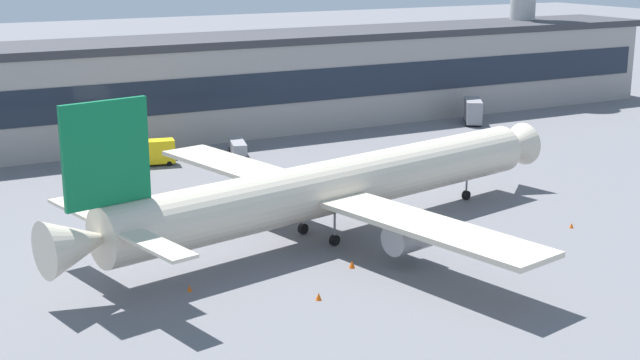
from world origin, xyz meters
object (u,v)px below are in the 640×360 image
object	(u,v)px
belt_loader	(238,147)
traffic_cone_2	(352,264)
stair_truck	(153,151)
traffic_cone_0	(190,288)
traffic_cone_3	(319,296)
catering_truck	(473,110)
airliner	(332,187)
traffic_cone_1	(572,225)

from	to	relation	value
belt_loader	traffic_cone_2	bearing A→B (deg)	-101.02
stair_truck	traffic_cone_0	world-z (taller)	stair_truck
traffic_cone_3	catering_truck	bearing A→B (deg)	43.06
airliner	traffic_cone_2	xyz separation A→B (m)	(-3.03, -9.37, -4.96)
stair_truck	belt_loader	distance (m)	12.99
catering_truck	traffic_cone_0	distance (m)	86.32
traffic_cone_1	traffic_cone_0	bearing A→B (deg)	176.74
airliner	catering_truck	size ratio (longest dim) A/B	8.49
stair_truck	traffic_cone_1	distance (m)	58.00
traffic_cone_0	traffic_cone_2	size ratio (longest dim) A/B	0.74
traffic_cone_3	traffic_cone_1	bearing A→B (deg)	8.09
belt_loader	traffic_cone_2	distance (m)	50.04
stair_truck	traffic_cone_1	xyz separation A→B (m)	(30.57, -49.26, -1.70)
catering_truck	traffic_cone_3	world-z (taller)	catering_truck
traffic_cone_1	traffic_cone_3	world-z (taller)	traffic_cone_3
catering_truck	traffic_cone_1	world-z (taller)	catering_truck
belt_loader	traffic_cone_3	distance (m)	56.93
traffic_cone_3	stair_truck	bearing A→B (deg)	86.63
belt_loader	traffic_cone_0	bearing A→B (deg)	-118.00
traffic_cone_1	stair_truck	bearing A→B (deg)	121.82
airliner	stair_truck	world-z (taller)	airliner
airliner	catering_truck	world-z (taller)	airliner
traffic_cone_2	traffic_cone_0	bearing A→B (deg)	173.59
catering_truck	belt_loader	distance (m)	45.24
airliner	traffic_cone_1	bearing A→B (deg)	-22.60
catering_truck	traffic_cone_3	size ratio (longest dim) A/B	11.11
belt_loader	traffic_cone_0	size ratio (longest dim) A/B	12.19
catering_truck	traffic_cone_2	xyz separation A→B (m)	(-54.71, -51.78, -1.92)
traffic_cone_1	traffic_cone_2	world-z (taller)	traffic_cone_2
traffic_cone_0	traffic_cone_2	bearing A→B (deg)	-6.41
airliner	traffic_cone_1	size ratio (longest dim) A/B	111.72
traffic_cone_0	airliner	bearing A→B (deg)	22.23
stair_truck	traffic_cone_0	xyz separation A→B (m)	(-12.22, -46.82, -1.70)
belt_loader	catering_truck	bearing A→B (deg)	3.38
belt_loader	traffic_cone_1	world-z (taller)	belt_loader
catering_truck	stair_truck	distance (m)	58.19
stair_truck	traffic_cone_0	distance (m)	48.42
belt_loader	traffic_cone_0	xyz separation A→B (m)	(-25.18, -47.36, -0.88)
catering_truck	traffic_cone_3	bearing A→B (deg)	-136.94
stair_truck	traffic_cone_1	size ratio (longest dim) A/B	11.24
airliner	traffic_cone_2	world-z (taller)	airliner
stair_truck	belt_loader	xyz separation A→B (m)	(12.95, 0.53, -0.83)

